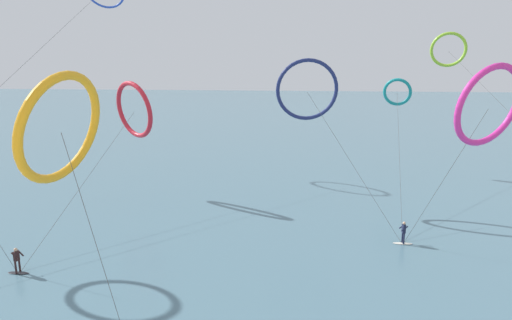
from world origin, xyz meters
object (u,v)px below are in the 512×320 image
at_px(surfer_charcoal, 17,262).
at_px(kite_navy, 307,90).
at_px(kite_magenta, 489,106).
at_px(kite_teal, 397,92).
at_px(kite_lime, 449,50).
at_px(kite_amber, 61,128).
at_px(kite_crimson, 134,110).
at_px(surfer_ivory, 403,234).

relative_size(surfer_charcoal, kite_navy, 0.13).
distance_m(kite_magenta, kite_teal, 25.11).
relative_size(kite_lime, kite_magenta, 3.44).
height_order(kite_navy, kite_teal, kite_navy).
distance_m(kite_amber, kite_crimson, 23.34).
relative_size(surfer_charcoal, kite_magenta, 0.13).
bearing_deg(kite_crimson, kite_navy, -149.67).
height_order(surfer_ivory, kite_magenta, kite_magenta).
distance_m(surfer_charcoal, kite_magenta, 30.78).
height_order(surfer_charcoal, kite_teal, kite_teal).
xyz_separation_m(kite_magenta, kite_teal, (-0.55, 25.10, -0.78)).
distance_m(surfer_charcoal, kite_crimson, 19.01).
xyz_separation_m(surfer_charcoal, kite_crimson, (1.19, 17.33, 7.73)).
height_order(kite_amber, kite_teal, kite_amber).
relative_size(kite_amber, kite_magenta, 0.97).
xyz_separation_m(kite_amber, kite_lime, (27.97, 39.26, 4.40)).
height_order(surfer_ivory, kite_navy, kite_navy).
bearing_deg(kite_navy, surfer_ivory, 122.57).
bearing_deg(surfer_charcoal, kite_lime, 149.03).
height_order(kite_lime, kite_crimson, kite_lime).
relative_size(kite_magenta, kite_crimson, 0.67).
xyz_separation_m(kite_navy, kite_crimson, (-16.55, 1.47, -2.10)).
distance_m(kite_crimson, kite_teal, 29.94).
bearing_deg(kite_amber, kite_crimson, -155.66).
height_order(surfer_ivory, kite_lime, kite_lime).
bearing_deg(kite_crimson, kite_lime, -118.21).
relative_size(kite_navy, kite_magenta, 1.03).
xyz_separation_m(surfer_ivory, kite_amber, (-18.10, -12.72, 9.31)).
bearing_deg(kite_magenta, surfer_charcoal, -20.12).
relative_size(surfer_ivory, kite_navy, 0.13).
relative_size(kite_crimson, kite_teal, 0.83).
height_order(surfer_charcoal, kite_crimson, kite_crimson).
bearing_deg(kite_amber, kite_teal, 159.05).
height_order(kite_amber, kite_magenta, kite_magenta).
xyz_separation_m(kite_amber, kite_crimson, (-5.63, 22.59, -1.58)).
bearing_deg(kite_lime, surfer_charcoal, 55.37).
bearing_deg(kite_amber, kite_navy, 163.00).
relative_size(kite_amber, kite_crimson, 0.65).
relative_size(kite_amber, kite_navy, 0.95).
xyz_separation_m(surfer_charcoal, kite_navy, (17.74, 15.86, 9.83)).
bearing_deg(kite_lime, kite_magenta, 89.43).
relative_size(surfer_ivory, kite_magenta, 0.13).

